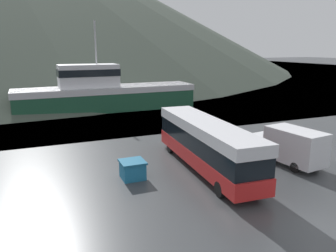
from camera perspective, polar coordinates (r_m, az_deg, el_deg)
The scene contains 8 objects.
ground_plane at distance 17.34m, azimuth 25.86°, elevation -15.74°, with size 400.00×400.00×0.00m, color #383A3D.
water_surface at distance 148.86m, azimuth -18.04°, elevation 9.84°, with size 240.00×240.00×0.00m, color #475B6B.
tour_bus at distance 22.08m, azimuth 6.59°, elevation -2.90°, with size 3.12×12.04×3.31m.
delivery_van at distance 24.62m, azimuth 20.28°, elevation -3.15°, with size 2.80×5.90×2.60m.
fishing_boat at distance 43.69m, azimuth -11.09°, elevation 5.72°, with size 23.18×5.34×11.30m.
storage_bin at distance 20.91m, azimuth -6.19°, elevation -7.53°, with size 1.53×1.52×1.16m.
small_boat at distance 51.97m, azimuth -16.62°, elevation 4.68°, with size 5.06×7.20×1.09m.
mooring_bollard at distance 33.15m, azimuth 10.57°, elevation -0.03°, with size 0.39×0.39×0.78m.
Camera 1 is at (-11.87, -9.70, 8.11)m, focal length 35.00 mm.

